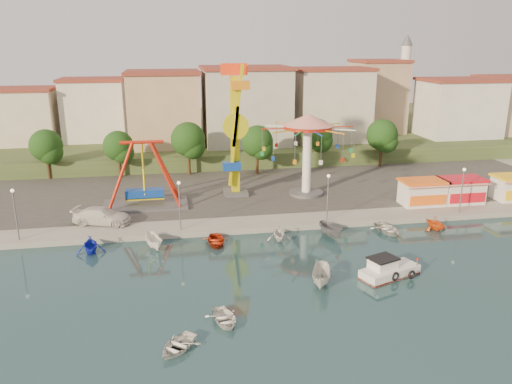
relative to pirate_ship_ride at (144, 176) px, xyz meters
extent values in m
plane|color=#15333B|center=(11.91, -21.70, -4.39)|extent=(200.00, 200.00, 0.00)
cube|color=#9E998E|center=(11.91, 40.30, -4.09)|extent=(200.00, 100.00, 0.60)
cube|color=#4C4944|center=(11.91, 8.30, -3.79)|extent=(90.00, 28.00, 0.01)
cube|color=#384C26|center=(11.91, 45.30, -2.89)|extent=(200.00, 60.00, 3.00)
cube|color=#59595E|center=(0.00, 0.00, -3.64)|extent=(10.00, 5.00, 0.30)
cube|color=#123EA2|center=(0.00, 0.00, -2.19)|extent=(4.50, 1.40, 1.00)
cylinder|color=#B5210E|center=(0.00, 0.00, 4.01)|extent=(5.00, 0.40, 0.40)
cube|color=#59595E|center=(11.31, 2.88, -3.54)|extent=(3.00, 3.00, 0.50)
cube|color=yellow|center=(11.31, 2.88, 3.71)|extent=(1.00, 1.00, 15.00)
cube|color=red|center=(11.31, 2.88, 12.01)|extent=(3.20, 0.50, 1.40)
cylinder|color=yellow|center=(11.31, 2.08, 5.21)|extent=(3.20, 0.50, 3.20)
cube|color=yellow|center=(11.60, 1.88, 7.69)|extent=(1.52, 0.35, 9.97)
cube|color=orange|center=(11.90, 1.88, 10.17)|extent=(2.20, 1.20, 1.00)
cylinder|color=#59595E|center=(20.30, 1.28, -3.59)|extent=(4.40, 4.40, 0.40)
cylinder|color=white|center=(20.30, 1.28, 0.71)|extent=(1.10, 1.10, 9.00)
cylinder|color=#B5210E|center=(20.30, 1.28, 5.01)|extent=(6.00, 6.00, 0.50)
cone|color=red|center=(20.30, 1.28, 5.91)|extent=(6.40, 6.40, 1.40)
cube|color=white|center=(32.98, -5.20, -2.39)|extent=(5.00, 3.00, 2.80)
cube|color=orange|center=(32.98, -5.20, -0.84)|extent=(5.40, 3.40, 0.25)
cube|color=red|center=(32.98, -6.90, -1.19)|extent=(5.00, 0.77, 0.43)
cube|color=white|center=(38.10, -5.20, -2.39)|extent=(5.00, 3.00, 2.80)
cube|color=red|center=(38.10, -5.20, -0.84)|extent=(5.40, 3.40, 0.25)
cube|color=red|center=(38.10, -6.90, -1.19)|extent=(5.00, 0.77, 0.43)
cylinder|color=#59595E|center=(-12.09, -8.70, -1.29)|extent=(0.14, 0.14, 5.00)
cylinder|color=#59595E|center=(3.91, -8.70, -1.29)|extent=(0.14, 0.14, 5.00)
cylinder|color=#59595E|center=(19.91, -8.70, -1.29)|extent=(0.14, 0.14, 5.00)
cylinder|color=#59595E|center=(35.91, -8.70, -1.29)|extent=(0.14, 0.14, 5.00)
cylinder|color=#382314|center=(-14.09, 15.28, -2.00)|extent=(0.44, 0.44, 3.60)
sphere|color=black|center=(-14.09, 15.28, 1.10)|extent=(4.60, 4.60, 4.60)
cylinder|color=#382314|center=(-4.09, 14.54, -2.09)|extent=(0.44, 0.44, 3.40)
sphere|color=black|center=(-4.09, 14.54, 0.83)|extent=(4.35, 4.35, 4.35)
cylinder|color=#382314|center=(5.91, 14.11, -1.83)|extent=(0.44, 0.44, 3.92)
sphere|color=black|center=(5.91, 14.11, 1.54)|extent=(5.02, 5.02, 5.02)
cylinder|color=#382314|center=(15.91, 12.66, -1.96)|extent=(0.44, 0.44, 3.66)
sphere|color=black|center=(15.91, 12.66, 1.18)|extent=(4.68, 4.68, 4.68)
cylinder|color=#382314|center=(25.91, 15.65, -1.89)|extent=(0.44, 0.44, 3.80)
sphere|color=black|center=(25.91, 15.65, 1.37)|extent=(4.86, 4.86, 4.86)
cylinder|color=#382314|center=(35.91, 13.84, -1.91)|extent=(0.44, 0.44, 3.77)
sphere|color=black|center=(35.91, 13.84, 1.33)|extent=(4.83, 4.83, 4.83)
cube|color=beige|center=(-21.46, 24.36, 4.54)|extent=(9.26, 9.53, 11.87)
cube|color=silver|center=(-9.42, 29.68, 2.92)|extent=(12.33, 9.01, 8.63)
cube|color=tan|center=(3.73, 30.26, 4.22)|extent=(11.95, 9.28, 11.23)
cube|color=beige|center=(17.51, 27.10, 3.20)|extent=(12.59, 10.50, 9.20)
cube|color=beige|center=(30.98, 30.50, 3.22)|extent=(10.75, 9.23, 9.24)
cube|color=tan|center=(44.28, 28.63, 4.21)|extent=(12.77, 10.96, 11.21)
cube|color=silver|center=(56.06, 27.07, 4.78)|extent=(8.23, 8.98, 12.36)
cube|color=beige|center=(67.94, 32.01, 2.99)|extent=(11.59, 10.93, 8.76)
cylinder|color=silver|center=(47.91, 32.30, 6.61)|extent=(1.80, 1.80, 16.00)
cylinder|color=#59595E|center=(47.91, 32.30, 11.61)|extent=(2.80, 2.80, 0.30)
cone|color=#59595E|center=(47.91, 32.30, 15.61)|extent=(2.20, 2.20, 2.00)
cube|color=white|center=(21.45, -21.67, -4.07)|extent=(5.79, 3.83, 0.97)
cube|color=#B5210E|center=(21.45, -21.67, -4.31)|extent=(5.79, 3.83, 0.17)
cube|color=white|center=(20.80, -21.56, -3.26)|extent=(2.60, 2.28, 0.97)
cube|color=black|center=(20.80, -21.56, -2.72)|extent=(2.88, 2.56, 0.13)
torus|color=black|center=(21.45, -22.75, -3.91)|extent=(0.85, 0.49, 0.82)
torus|color=black|center=(22.96, -22.70, -3.91)|extent=(0.85, 0.49, 0.82)
imported|color=white|center=(6.46, -26.66, -4.05)|extent=(2.97, 3.70, 0.68)
imported|color=white|center=(3.01, -29.44, -4.06)|extent=(3.85, 4.01, 0.68)
imported|color=silver|center=(15.11, -22.24, -3.63)|extent=(2.82, 4.25, 1.54)
imported|color=silver|center=(-4.41, -5.44, -2.90)|extent=(6.62, 4.10, 1.79)
imported|color=#1625C7|center=(-4.81, -11.90, -3.55)|extent=(3.22, 3.58, 1.68)
imported|color=white|center=(1.20, -11.90, -3.71)|extent=(2.31, 3.79, 1.37)
imported|color=#B72A0E|center=(7.28, -11.90, -4.02)|extent=(2.71, 3.73, 0.76)
imported|color=silver|center=(13.76, -11.90, -3.65)|extent=(2.56, 2.92, 1.48)
imported|color=slate|center=(19.33, -11.90, -3.70)|extent=(2.39, 3.86, 1.40)
imported|color=silver|center=(25.67, -11.90, -3.99)|extent=(3.40, 4.29, 0.80)
imported|color=#EE5715|center=(31.14, -11.90, -3.65)|extent=(3.10, 3.37, 1.49)
camera|label=1|loc=(3.15, -58.46, 15.06)|focal=35.00mm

